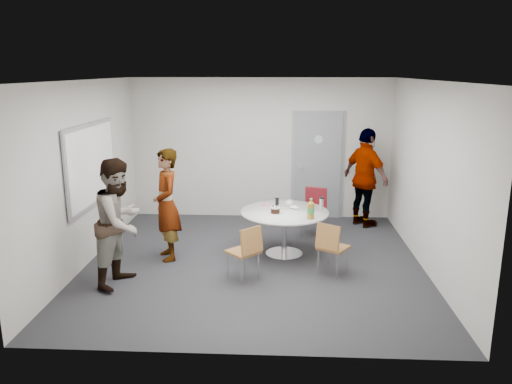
# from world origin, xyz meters

# --- Properties ---
(floor) EXTENTS (5.00, 5.00, 0.00)m
(floor) POSITION_xyz_m (0.00, 0.00, 0.00)
(floor) COLOR #242428
(floor) RESTS_ON ground
(ceiling) EXTENTS (5.00, 5.00, 0.00)m
(ceiling) POSITION_xyz_m (0.00, 0.00, 2.70)
(ceiling) COLOR silver
(ceiling) RESTS_ON wall_back
(wall_back) EXTENTS (5.00, 0.00, 5.00)m
(wall_back) POSITION_xyz_m (0.00, 2.50, 1.35)
(wall_back) COLOR #B3B1AA
(wall_back) RESTS_ON floor
(wall_left) EXTENTS (0.00, 5.00, 5.00)m
(wall_left) POSITION_xyz_m (-2.50, 0.00, 1.35)
(wall_left) COLOR #B3B1AA
(wall_left) RESTS_ON floor
(wall_right) EXTENTS (0.00, 5.00, 5.00)m
(wall_right) POSITION_xyz_m (2.50, 0.00, 1.35)
(wall_right) COLOR #B3B1AA
(wall_right) RESTS_ON floor
(wall_front) EXTENTS (5.00, 0.00, 5.00)m
(wall_front) POSITION_xyz_m (0.00, -2.50, 1.35)
(wall_front) COLOR #B3B1AA
(wall_front) RESTS_ON floor
(door) EXTENTS (1.02, 0.17, 2.12)m
(door) POSITION_xyz_m (1.10, 2.48, 1.03)
(door) COLOR slate
(door) RESTS_ON wall_back
(whiteboard) EXTENTS (0.04, 1.90, 1.25)m
(whiteboard) POSITION_xyz_m (-2.46, 0.20, 1.45)
(whiteboard) COLOR gray
(whiteboard) RESTS_ON wall_left
(table) EXTENTS (1.36, 1.36, 1.02)m
(table) POSITION_xyz_m (0.48, 0.37, 0.61)
(table) COLOR silver
(table) RESTS_ON floor
(chair_near_left) EXTENTS (0.55, 0.55, 0.79)m
(chair_near_left) POSITION_xyz_m (-0.06, -0.65, 0.47)
(chair_near_left) COLOR brown
(chair_near_left) RESTS_ON floor
(chair_near_right) EXTENTS (0.52, 0.54, 0.78)m
(chair_near_right) POSITION_xyz_m (1.10, -0.41, 0.47)
(chair_near_right) COLOR brown
(chair_near_right) RESTS_ON floor
(chair_far) EXTENTS (0.49, 0.52, 0.84)m
(chair_far) POSITION_xyz_m (0.99, 1.39, 0.51)
(chair_far) COLOR maroon
(chair_far) RESTS_ON floor
(person_main) EXTENTS (0.63, 0.74, 1.71)m
(person_main) POSITION_xyz_m (-1.33, 0.14, 0.85)
(person_main) COLOR #A5C6EA
(person_main) RESTS_ON floor
(person_left) EXTENTS (0.85, 0.98, 1.73)m
(person_left) POSITION_xyz_m (-1.75, -0.81, 0.87)
(person_left) COLOR white
(person_left) RESTS_ON floor
(person_right) EXTENTS (0.97, 1.13, 1.82)m
(person_right) POSITION_xyz_m (1.94, 1.95, 0.91)
(person_right) COLOR black
(person_right) RESTS_ON floor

